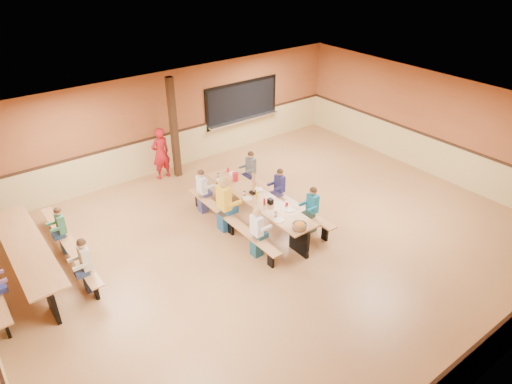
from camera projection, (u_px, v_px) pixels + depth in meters
ground at (275, 242)px, 10.86m from camera, size 12.00×12.00×0.00m
room_envelope at (276, 217)px, 10.51m from camera, size 12.04×10.04×3.02m
kitchen_pass_through at (242, 104)px, 14.89m from camera, size 2.78×0.28×1.38m
structural_post at (174, 129)px, 13.04m from camera, size 0.18×0.18×3.00m
cafeteria_table_main at (258, 205)px, 11.31m from camera, size 1.91×3.70×0.74m
cafeteria_table_second at (28, 254)px, 9.59m from camera, size 1.91×3.70×0.74m
seated_child_white_left at (257, 233)px, 10.12m from camera, size 0.38×0.31×1.23m
seated_adult_yellow at (224, 204)px, 10.96m from camera, size 0.48×0.39×1.43m
seated_child_grey_left at (202, 191)px, 11.73m from camera, size 0.36×0.30×1.20m
seated_child_teal_right at (312, 210)px, 10.96m from camera, size 0.37×0.30×1.20m
seated_child_navy_right at (279, 190)px, 11.81m from camera, size 0.36×0.29×1.18m
seated_child_char_right at (251, 172)px, 12.66m from camera, size 0.37×0.30×1.21m
seated_child_green_sec at (62, 231)px, 10.24m from camera, size 0.35×0.29×1.17m
seated_child_tan_sec at (86, 265)px, 9.12m from camera, size 0.39×0.32×1.24m
standing_woman at (161, 153)px, 13.28m from camera, size 0.60×0.42×1.57m
punch_pitcher at (235, 177)px, 11.89m from camera, size 0.16×0.16×0.22m
chip_bowl at (299, 226)px, 10.00m from camera, size 0.32×0.32×0.15m
napkin_dispenser at (270, 201)px, 10.90m from camera, size 0.10×0.14×0.13m
condiment_mustard at (257, 195)px, 11.14m from camera, size 0.06×0.06×0.17m
condiment_ketchup at (264, 201)px, 10.87m from camera, size 0.06×0.06×0.17m
table_paddle at (253, 189)px, 11.30m from camera, size 0.16×0.16×0.56m
place_settings at (258, 195)px, 11.17m from camera, size 0.65×3.30×0.11m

